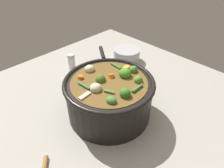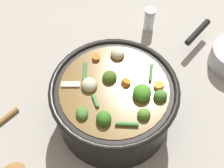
# 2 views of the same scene
# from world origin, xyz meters

# --- Properties ---
(ground_plane) EXTENTS (1.10, 1.10, 0.00)m
(ground_plane) POSITION_xyz_m (0.00, 0.00, 0.00)
(ground_plane) COLOR #9E998E
(cooking_pot) EXTENTS (0.30, 0.30, 0.16)m
(cooking_pot) POSITION_xyz_m (-0.00, 0.00, 0.08)
(cooking_pot) COLOR black
(cooking_pot) RESTS_ON ground_plane
(salt_shaker) EXTENTS (0.03, 0.03, 0.08)m
(salt_shaker) POSITION_xyz_m (-0.08, -0.33, 0.04)
(salt_shaker) COLOR silver
(salt_shaker) RESTS_ON ground_plane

